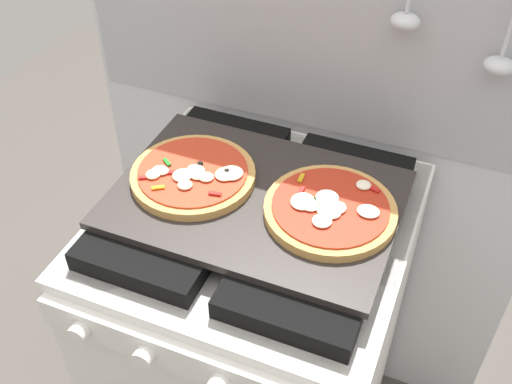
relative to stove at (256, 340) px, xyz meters
The scene contains 5 objects.
kitchen_backsplash 0.48m from the stove, 89.76° to the left, with size 1.10×0.09×1.55m.
stove is the anchor object (origin of this frame).
baking_tray 0.46m from the stove, 90.00° to the left, with size 0.54×0.38×0.02m, color #2D2826.
pizza_left 0.50m from the stove, behind, with size 0.25×0.25×0.03m.
pizza_right 0.50m from the stove, ahead, with size 0.25×0.25×0.03m.
Camera 1 is at (0.33, -0.80, 1.69)m, focal length 42.72 mm.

